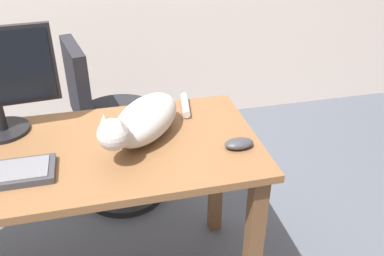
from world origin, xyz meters
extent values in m
cube|color=brown|center=(0.00, 0.00, 0.73)|extent=(1.45, 0.63, 0.03)
cube|color=brown|center=(0.67, -0.26, 0.36)|extent=(0.06, 0.06, 0.72)
cube|color=brown|center=(0.67, 0.26, 0.36)|extent=(0.06, 0.06, 0.72)
cylinder|color=black|center=(0.24, 0.67, 0.02)|extent=(0.48, 0.48, 0.04)
cylinder|color=black|center=(0.24, 0.67, 0.24)|extent=(0.06, 0.06, 0.48)
cylinder|color=black|center=(0.24, 0.67, 0.51)|extent=(0.44, 0.44, 0.06)
cube|color=black|center=(0.05, 0.63, 0.74)|extent=(0.13, 0.36, 0.40)
cylinder|color=black|center=(-0.23, 0.21, 0.76)|extent=(0.20, 0.20, 0.01)
cylinder|color=black|center=(-0.23, 0.21, 0.81)|extent=(0.04, 0.04, 0.10)
ellipsoid|color=#B2ADA8|center=(0.32, 0.04, 0.82)|extent=(0.36, 0.39, 0.15)
sphere|color=#B2ADA8|center=(0.19, -0.13, 0.87)|extent=(0.11, 0.11, 0.11)
cone|color=#B2ADA8|center=(0.21, -0.14, 0.92)|extent=(0.04, 0.04, 0.04)
cone|color=#B2ADA8|center=(0.16, -0.11, 0.92)|extent=(0.04, 0.04, 0.04)
cylinder|color=#B2ADA8|center=(0.51, 0.22, 0.77)|extent=(0.06, 0.18, 0.03)
ellipsoid|color=#333338|center=(0.63, -0.12, 0.77)|extent=(0.11, 0.06, 0.04)
camera|label=1|loc=(0.17, -1.32, 1.59)|focal=38.74mm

